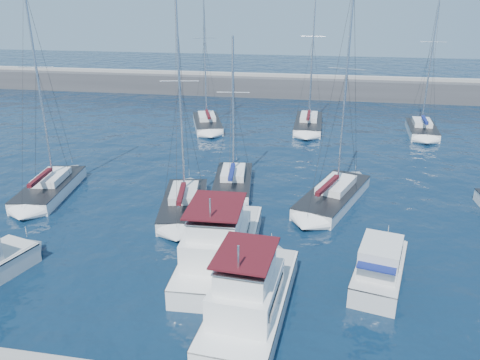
% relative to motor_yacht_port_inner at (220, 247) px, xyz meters
% --- Properties ---
extents(ground, '(220.00, 220.00, 0.00)m').
position_rel_motor_yacht_port_inner_xyz_m(ground, '(1.78, 0.50, -1.13)').
color(ground, black).
rests_on(ground, ground).
extents(breakwater, '(160.00, 6.00, 4.45)m').
position_rel_motor_yacht_port_inner_xyz_m(breakwater, '(1.78, 52.50, -0.08)').
color(breakwater, '#424244').
rests_on(breakwater, ground).
extents(motor_yacht_port_inner, '(4.37, 10.81, 4.69)m').
position_rel_motor_yacht_port_inner_xyz_m(motor_yacht_port_inner, '(0.00, 0.00, 0.00)').
color(motor_yacht_port_inner, white).
rests_on(motor_yacht_port_inner, ground).
extents(motor_yacht_stbd_inner, '(4.03, 9.56, 4.69)m').
position_rel_motor_yacht_port_inner_xyz_m(motor_yacht_stbd_inner, '(2.56, -4.78, -0.00)').
color(motor_yacht_stbd_inner, white).
rests_on(motor_yacht_stbd_inner, ground).
extents(motor_yacht_stbd_outer, '(3.71, 6.56, 3.20)m').
position_rel_motor_yacht_port_inner_xyz_m(motor_yacht_stbd_outer, '(9.08, -0.49, -0.19)').
color(motor_yacht_stbd_outer, silver).
rests_on(motor_yacht_stbd_outer, ground).
extents(sailboat_mid_a, '(4.24, 8.68, 16.03)m').
position_rel_motor_yacht_port_inner_xyz_m(sailboat_mid_a, '(-15.81, 8.01, -0.60)').
color(sailboat_mid_a, white).
rests_on(sailboat_mid_a, ground).
extents(sailboat_mid_b, '(4.59, 8.58, 15.17)m').
position_rel_motor_yacht_port_inner_xyz_m(sailboat_mid_b, '(-4.27, 6.86, -0.61)').
color(sailboat_mid_b, silver).
rests_on(sailboat_mid_b, ground).
extents(sailboat_mid_c, '(3.88, 8.01, 12.52)m').
position_rel_motor_yacht_port_inner_xyz_m(sailboat_mid_c, '(-1.52, 11.77, -0.63)').
color(sailboat_mid_c, white).
rests_on(sailboat_mid_c, ground).
extents(sailboat_mid_d, '(6.14, 9.85, 16.18)m').
position_rel_motor_yacht_port_inner_xyz_m(sailboat_mid_d, '(6.68, 10.45, -0.61)').
color(sailboat_mid_d, white).
rests_on(sailboat_mid_d, ground).
extents(sailboat_back_a, '(5.67, 9.20, 16.84)m').
position_rel_motor_yacht_port_inner_xyz_m(sailboat_back_a, '(-8.43, 30.67, -0.59)').
color(sailboat_back_a, white).
rests_on(sailboat_back_a, ground).
extents(sailboat_back_b, '(3.20, 9.61, 17.16)m').
position_rel_motor_yacht_port_inner_xyz_m(sailboat_back_b, '(3.80, 32.62, -0.60)').
color(sailboat_back_b, white).
rests_on(sailboat_back_b, ground).
extents(sailboat_back_c, '(3.46, 7.88, 16.53)m').
position_rel_motor_yacht_port_inner_xyz_m(sailboat_back_c, '(16.94, 32.30, -0.58)').
color(sailboat_back_c, white).
rests_on(sailboat_back_c, ground).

